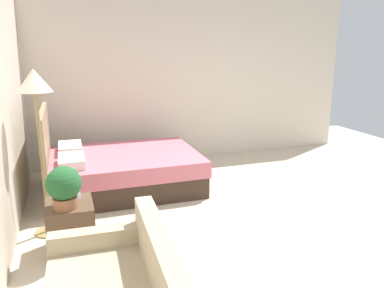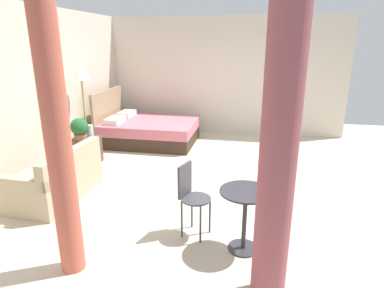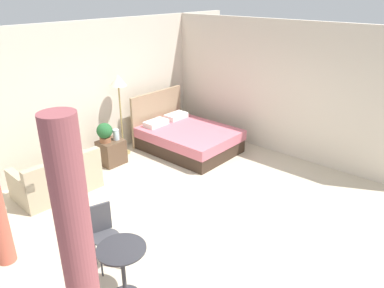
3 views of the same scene
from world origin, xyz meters
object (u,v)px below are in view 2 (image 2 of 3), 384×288
Objects in this scene: nightstand at (86,151)px; cafe_chair_near_window at (191,192)px; vase at (90,131)px; bed at (148,130)px; potted_plant at (79,128)px; couch at (56,180)px; floor_lamp at (81,81)px; balcony_table at (245,210)px.

cafe_chair_near_window reaches higher than nightstand.
cafe_chair_near_window reaches higher than vase.
bed is 5.13× the size of potted_plant.
bed reaches higher than couch.
floor_lamp is (-1.10, 0.95, 1.24)m from bed.
nightstand is 0.49m from potted_plant.
potted_plant is 3.12m from cafe_chair_near_window.
cafe_chair_near_window is at bearing 72.32° from balcony_table.
balcony_table is at bearing -105.36° from couch.
cafe_chair_near_window is at bearing -131.13° from vase.
nightstand is at bearing -17.56° from potted_plant.
nightstand is at bearing 156.18° from bed.
bed reaches higher than balcony_table.
couch is 1.41m from potted_plant.
nightstand is 0.29× the size of floor_lamp.
nightstand is at bearing -154.63° from floor_lamp.
couch is 2.28m from cafe_chair_near_window.
floor_lamp is (0.50, 0.24, 1.28)m from nightstand.
bed is at bearing -23.82° from nightstand.
couch is at bearing -167.53° from potted_plant.
potted_plant is at bearing -161.05° from floor_lamp.
bed is at bearing -23.47° from potted_plant.
floor_lamp is at bearing 14.56° from couch.
floor_lamp is at bearing 18.95° from potted_plant.
nightstand is 0.71× the size of balcony_table.
bed is at bearing 32.31° from balcony_table.
floor_lamp is at bearing 51.18° from balcony_table.
bed is 1.91m from floor_lamp.
potted_plant reaches higher than cafe_chair_near_window.
bed is 4.04× the size of nightstand.
couch is 2.96m from balcony_table.
bed is 3.04m from couch.
bed is at bearing -8.53° from couch.
floor_lamp is 1.99× the size of cafe_chair_near_window.
floor_lamp reaches higher than couch.
cafe_chair_near_window reaches higher than couch.
potted_plant is at bearing 160.16° from vase.
cafe_chair_near_window is (-0.57, -2.19, 0.28)m from couch.
cafe_chair_near_window is (-1.88, -2.48, -0.19)m from potted_plant.
bed is at bearing 25.94° from cafe_chair_near_window.
potted_plant is 3.77m from balcony_table.
couch is 1.61× the size of cafe_chair_near_window.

